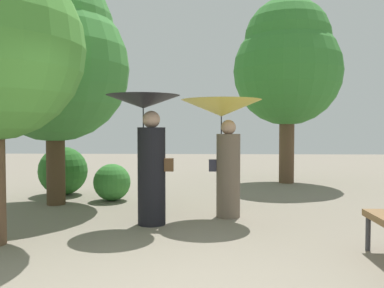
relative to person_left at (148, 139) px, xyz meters
name	(u,v)px	position (x,y,z in m)	size (l,w,h in m)	color
person_left	(148,139)	(0.00, 0.00, 0.00)	(1.15, 1.15, 2.01)	black
person_right	(224,129)	(1.19, 0.57, 0.16)	(1.35, 1.35, 1.97)	#6B5B4C
tree_near_right	(287,62)	(3.09, 4.85, 1.96)	(2.91, 2.91, 5.01)	brown
tree_mid_left	(54,56)	(-2.04, 1.54, 1.58)	(2.88, 2.88, 4.54)	#4C3823
bush_path_left	(112,182)	(-1.04, 1.99, -0.94)	(0.76, 0.76, 0.76)	#387F33
bush_behind_bench	(63,171)	(-2.31, 2.67, -0.78)	(1.08, 1.08, 1.08)	#2D6B28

